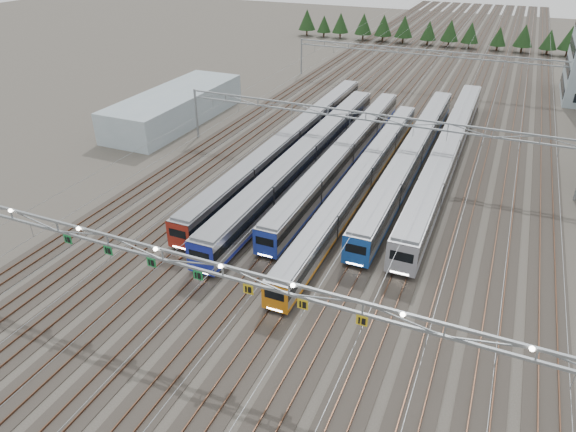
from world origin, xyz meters
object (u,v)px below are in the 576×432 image
at_px(train_a, 291,140).
at_px(train_c, 344,154).
at_px(train_b, 306,156).
at_px(train_d, 362,177).
at_px(gantry_mid, 365,123).
at_px(train_f, 448,151).
at_px(gantry_near, 221,274).
at_px(train_e, 412,155).
at_px(gantry_far, 425,57).
at_px(west_shed, 176,107).

relative_size(train_a, train_c, 1.15).
height_order(train_b, train_d, train_b).
xyz_separation_m(train_b, gantry_mid, (6.75, 5.48, 4.14)).
relative_size(train_f, gantry_near, 1.07).
xyz_separation_m(train_a, train_e, (18.00, 1.39, 0.08)).
relative_size(train_a, gantry_mid, 1.08).
bearing_deg(train_b, train_f, 28.63).
bearing_deg(gantry_near, gantry_far, 89.97).
bearing_deg(train_d, gantry_far, 92.42).
relative_size(train_c, gantry_far, 0.94).
bearing_deg(train_f, train_a, -168.82).
bearing_deg(train_a, gantry_mid, 0.53).
xyz_separation_m(gantry_near, west_shed, (-35.80, 45.52, -4.49)).
bearing_deg(gantry_mid, train_e, 10.82).
height_order(train_a, gantry_far, gantry_far).
bearing_deg(west_shed, gantry_mid, -8.57).
height_order(gantry_near, west_shed, gantry_near).
distance_m(train_e, gantry_near, 42.25).
xyz_separation_m(train_e, train_f, (4.50, 3.05, 0.14)).
bearing_deg(gantry_far, train_b, -97.62).
relative_size(gantry_far, west_shed, 1.88).
bearing_deg(gantry_far, train_a, -104.01).
relative_size(gantry_mid, gantry_far, 1.00).
bearing_deg(gantry_mid, train_d, -74.77).
relative_size(train_c, gantry_mid, 0.94).
height_order(train_d, gantry_near, gantry_near).
relative_size(train_b, gantry_mid, 0.99).
xyz_separation_m(train_a, gantry_near, (11.20, -40.01, 5.01)).
relative_size(gantry_near, gantry_far, 1.00).
distance_m(train_c, train_f, 14.84).
distance_m(train_a, gantry_near, 41.85).
bearing_deg(train_d, train_c, 124.92).
height_order(train_d, train_e, train_e).
relative_size(train_d, gantry_far, 0.97).
bearing_deg(train_f, train_c, -155.46).
distance_m(train_b, train_d, 9.43).
bearing_deg(train_a, train_d, -31.16).
bearing_deg(train_a, west_shed, 167.38).
bearing_deg(train_b, gantry_far, 82.38).
bearing_deg(gantry_far, train_d, -87.58).
xyz_separation_m(gantry_mid, gantry_far, (0.00, 45.00, 0.00)).
relative_size(train_d, west_shed, 1.82).
distance_m(train_c, train_e, 9.52).
height_order(train_a, west_shed, west_shed).
bearing_deg(west_shed, train_b, -20.51).
xyz_separation_m(train_b, west_shed, (-29.10, 10.89, 0.35)).
height_order(gantry_near, gantry_far, gantry_near).
distance_m(train_b, west_shed, 31.07).
height_order(train_b, gantry_near, gantry_near).
bearing_deg(train_a, gantry_far, 75.99).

